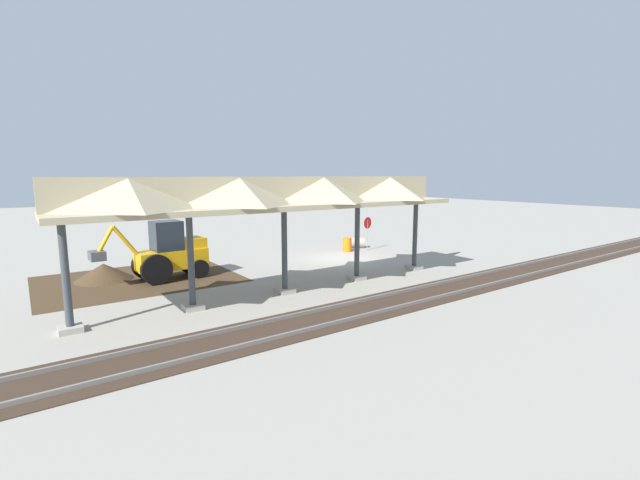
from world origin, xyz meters
TOP-DOWN VIEW (x-y plane):
  - ground_plane at (0.00, 0.00)m, footprint 120.00×120.00m
  - dirt_work_zone at (11.00, -1.49)m, footprint 8.76×7.00m
  - platform_canopy at (6.46, 4.62)m, footprint 17.09×3.20m
  - rail_tracks at (0.00, 8.30)m, footprint 60.00×2.58m
  - stop_sign at (-3.29, -1.16)m, footprint 0.75×0.17m
  - backhoe at (9.77, -0.66)m, footprint 5.17×1.84m
  - dirt_mound at (12.38, -2.31)m, footprint 5.32×5.32m
  - concrete_pipe at (-3.21, -2.35)m, footprint 1.45×1.24m
  - traffic_barrel at (-1.91, -1.56)m, footprint 0.56×0.56m

SIDE VIEW (x-z plane):
  - ground_plane at x=0.00m, z-range 0.00..0.00m
  - dirt_mound at x=12.38m, z-range -0.79..0.79m
  - dirt_work_zone at x=11.00m, z-range 0.00..0.01m
  - rail_tracks at x=0.00m, z-range -0.05..0.10m
  - concrete_pipe at x=-3.21m, z-range 0.00..0.71m
  - traffic_barrel at x=-1.91m, z-range 0.00..0.90m
  - backhoe at x=9.77m, z-range -0.14..2.68m
  - stop_sign at x=-3.29m, z-range 0.48..2.70m
  - platform_canopy at x=6.46m, z-range 1.72..6.62m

